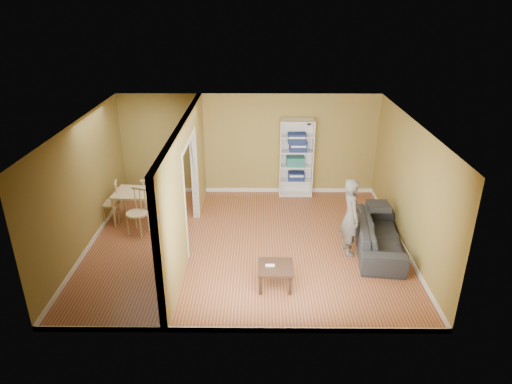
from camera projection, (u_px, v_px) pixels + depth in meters
room_shell at (246, 187)px, 9.07m from camera, size 6.50×6.50×6.50m
partition at (186, 187)px, 9.08m from camera, size 0.22×5.50×2.60m
wall_speaker at (309, 122)px, 11.29m from camera, size 0.10×0.10×0.10m
sofa at (379, 231)px, 9.22m from camera, size 2.29×1.20×0.84m
person at (351, 210)px, 8.92m from camera, size 0.75×0.62×1.88m
bookshelf at (296, 158)px, 11.57m from camera, size 0.84×0.37×2.00m
paper_box_navy_a at (296, 176)px, 11.72m from camera, size 0.41×0.27×0.21m
paper_box_teal at (295, 161)px, 11.56m from camera, size 0.45×0.30×0.23m
paper_box_navy_b at (298, 147)px, 11.40m from camera, size 0.44×0.29×0.22m
paper_box_navy_c at (297, 138)px, 11.31m from camera, size 0.45×0.29×0.23m
coffee_table at (275, 269)px, 8.08m from camera, size 0.61×0.61×0.41m
game_controller at (270, 265)px, 8.05m from camera, size 0.16×0.04×0.03m
dining_table at (141, 195)px, 10.31m from camera, size 1.16×0.78×0.73m
chair_left at (110, 202)px, 10.35m from camera, size 0.53×0.53×0.97m
chair_near at (137, 212)px, 9.82m from camera, size 0.59×0.59×1.01m
chair_far at (150, 194)px, 10.87m from camera, size 0.45×0.45×0.88m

